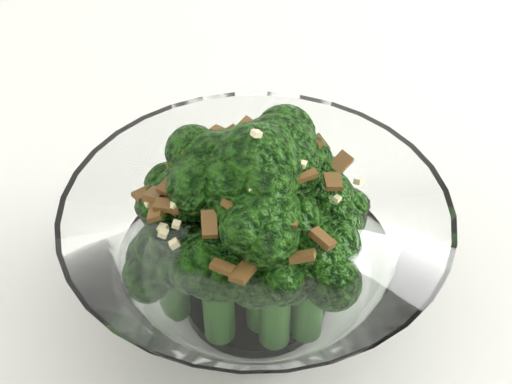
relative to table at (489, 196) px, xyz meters
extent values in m
cube|color=white|center=(0.00, 0.00, 0.05)|extent=(1.34, 1.03, 0.04)
cylinder|color=white|center=(-0.46, 0.45, -0.33)|extent=(0.04, 0.04, 0.71)
cylinder|color=white|center=(-0.20, -0.14, 0.07)|extent=(0.08, 0.08, 0.01)
cylinder|color=#245717|center=(-0.20, -0.14, 0.12)|extent=(0.02, 0.02, 0.08)
sphere|color=#1F530F|center=(-0.20, -0.14, 0.17)|extent=(0.05, 0.05, 0.05)
cylinder|color=#245717|center=(-0.19, -0.12, 0.11)|extent=(0.02, 0.02, 0.07)
sphere|color=#1F530F|center=(-0.19, -0.12, 0.16)|extent=(0.04, 0.04, 0.04)
cylinder|color=#245717|center=(-0.22, -0.13, 0.11)|extent=(0.02, 0.02, 0.07)
sphere|color=#1F530F|center=(-0.22, -0.13, 0.16)|extent=(0.05, 0.05, 0.05)
cylinder|color=#245717|center=(-0.20, -0.16, 0.11)|extent=(0.02, 0.02, 0.07)
sphere|color=#1F530F|center=(-0.20, -0.16, 0.15)|extent=(0.04, 0.04, 0.04)
cylinder|color=#245717|center=(-0.17, -0.14, 0.10)|extent=(0.02, 0.02, 0.05)
sphere|color=#1F530F|center=(-0.17, -0.14, 0.14)|extent=(0.04, 0.04, 0.04)
cylinder|color=#245717|center=(-0.23, -0.12, 0.10)|extent=(0.02, 0.02, 0.05)
sphere|color=#1F530F|center=(-0.23, -0.12, 0.14)|extent=(0.04, 0.04, 0.04)
cylinder|color=#245717|center=(-0.18, -0.17, 0.10)|extent=(0.02, 0.02, 0.05)
sphere|color=#1F530F|center=(-0.18, -0.17, 0.14)|extent=(0.04, 0.04, 0.04)
cylinder|color=#245717|center=(-0.23, -0.17, 0.10)|extent=(0.02, 0.02, 0.05)
sphere|color=#1F530F|center=(-0.23, -0.17, 0.13)|extent=(0.04, 0.04, 0.04)
cylinder|color=#245717|center=(-0.16, -0.11, 0.10)|extent=(0.02, 0.02, 0.04)
sphere|color=#1F530F|center=(-0.16, -0.11, 0.13)|extent=(0.04, 0.04, 0.04)
cylinder|color=#245717|center=(-0.25, -0.15, 0.10)|extent=(0.02, 0.02, 0.04)
sphere|color=#1F530F|center=(-0.25, -0.15, 0.12)|extent=(0.04, 0.04, 0.04)
cylinder|color=#245717|center=(-0.20, -0.10, 0.10)|extent=(0.02, 0.02, 0.04)
sphere|color=#1F530F|center=(-0.20, -0.10, 0.13)|extent=(0.04, 0.04, 0.04)
cylinder|color=#245717|center=(-0.20, -0.17, 0.10)|extent=(0.02, 0.02, 0.05)
sphere|color=#1F530F|center=(-0.20, -0.17, 0.14)|extent=(0.04, 0.04, 0.04)
cube|color=brown|center=(-0.17, -0.15, 0.17)|extent=(0.01, 0.01, 0.00)
cube|color=brown|center=(-0.19, -0.10, 0.15)|extent=(0.01, 0.01, 0.01)
cube|color=brown|center=(-0.21, -0.09, 0.15)|extent=(0.01, 0.01, 0.01)
cube|color=brown|center=(-0.22, -0.18, 0.15)|extent=(0.01, 0.01, 0.00)
cube|color=brown|center=(-0.17, -0.12, 0.17)|extent=(0.01, 0.01, 0.01)
cube|color=brown|center=(-0.24, -0.11, 0.15)|extent=(0.01, 0.01, 0.01)
cube|color=brown|center=(-0.25, -0.14, 0.16)|extent=(0.01, 0.01, 0.01)
cube|color=brown|center=(-0.23, -0.12, 0.16)|extent=(0.01, 0.01, 0.01)
cube|color=brown|center=(-0.19, -0.17, 0.16)|extent=(0.01, 0.01, 0.00)
cube|color=brown|center=(-0.25, -0.14, 0.16)|extent=(0.01, 0.02, 0.00)
cube|color=brown|center=(-0.25, -0.15, 0.16)|extent=(0.01, 0.01, 0.00)
cube|color=brown|center=(-0.23, -0.12, 0.17)|extent=(0.02, 0.01, 0.00)
cube|color=brown|center=(-0.18, -0.09, 0.15)|extent=(0.01, 0.01, 0.01)
cube|color=brown|center=(-0.18, -0.10, 0.16)|extent=(0.01, 0.02, 0.00)
cube|color=brown|center=(-0.18, -0.18, 0.16)|extent=(0.01, 0.01, 0.01)
cube|color=brown|center=(-0.20, -0.09, 0.16)|extent=(0.01, 0.01, 0.01)
cube|color=brown|center=(-0.25, -0.14, 0.16)|extent=(0.01, 0.01, 0.00)
cube|color=brown|center=(-0.22, -0.14, 0.18)|extent=(0.02, 0.01, 0.01)
cube|color=brown|center=(-0.16, -0.13, 0.16)|extent=(0.02, 0.01, 0.01)
cube|color=brown|center=(-0.23, -0.13, 0.17)|extent=(0.01, 0.01, 0.01)
cube|color=brown|center=(-0.21, -0.16, 0.17)|extent=(0.02, 0.02, 0.01)
cube|color=brown|center=(-0.17, -0.09, 0.15)|extent=(0.01, 0.02, 0.01)
cube|color=brown|center=(-0.16, -0.11, 0.16)|extent=(0.01, 0.01, 0.01)
cube|color=brown|center=(-0.21, -0.19, 0.15)|extent=(0.01, 0.02, 0.01)
cube|color=brown|center=(-0.19, -0.19, 0.16)|extent=(0.01, 0.01, 0.01)
cube|color=brown|center=(-0.26, -0.13, 0.15)|extent=(0.01, 0.01, 0.00)
cube|color=brown|center=(-0.18, -0.15, 0.17)|extent=(0.01, 0.01, 0.01)
cube|color=brown|center=(-0.18, -0.12, 0.17)|extent=(0.01, 0.01, 0.01)
cube|color=brown|center=(-0.25, -0.15, 0.16)|extent=(0.01, 0.02, 0.01)
cube|color=brown|center=(-0.21, -0.11, 0.17)|extent=(0.01, 0.01, 0.01)
cube|color=brown|center=(-0.22, -0.10, 0.16)|extent=(0.01, 0.01, 0.00)
cube|color=brown|center=(-0.23, -0.17, 0.16)|extent=(0.01, 0.01, 0.01)
cube|color=brown|center=(-0.19, -0.09, 0.16)|extent=(0.01, 0.01, 0.01)
cube|color=beige|center=(-0.17, -0.16, 0.16)|extent=(0.00, 0.00, 0.00)
cube|color=beige|center=(-0.21, -0.16, 0.18)|extent=(0.00, 0.00, 0.00)
cube|color=beige|center=(-0.20, -0.14, 0.19)|extent=(0.00, 0.00, 0.00)
cube|color=beige|center=(-0.21, -0.12, 0.18)|extent=(0.01, 0.01, 0.01)
cube|color=beige|center=(-0.15, -0.14, 0.15)|extent=(0.01, 0.01, 0.01)
cube|color=beige|center=(-0.20, -0.13, 0.19)|extent=(0.00, 0.01, 0.00)
cube|color=beige|center=(-0.25, -0.16, 0.15)|extent=(0.01, 0.01, 0.00)
cube|color=beige|center=(-0.23, -0.11, 0.16)|extent=(0.00, 0.00, 0.00)
cube|color=beige|center=(-0.18, -0.14, 0.17)|extent=(0.01, 0.01, 0.00)
cube|color=beige|center=(-0.17, -0.18, 0.16)|extent=(0.00, 0.00, 0.00)
cube|color=beige|center=(-0.19, -0.14, 0.19)|extent=(0.01, 0.01, 0.00)
cube|color=beige|center=(-0.20, -0.14, 0.19)|extent=(0.01, 0.01, 0.01)
cube|color=beige|center=(-0.24, -0.15, 0.16)|extent=(0.01, 0.01, 0.01)
cube|color=beige|center=(-0.20, -0.14, 0.19)|extent=(0.01, 0.01, 0.00)
cube|color=beige|center=(-0.23, -0.12, 0.17)|extent=(0.01, 0.01, 0.01)
cube|color=beige|center=(-0.18, -0.12, 0.17)|extent=(0.01, 0.01, 0.00)
cube|color=beige|center=(-0.25, -0.16, 0.15)|extent=(0.01, 0.01, 0.00)
cube|color=beige|center=(-0.24, -0.16, 0.15)|extent=(0.01, 0.01, 0.00)
cube|color=beige|center=(-0.24, -0.17, 0.15)|extent=(0.01, 0.01, 0.01)
cube|color=beige|center=(-0.26, -0.14, 0.15)|extent=(0.01, 0.01, 0.00)
camera|label=1|loc=(-0.24, -0.42, 0.42)|focal=55.00mm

